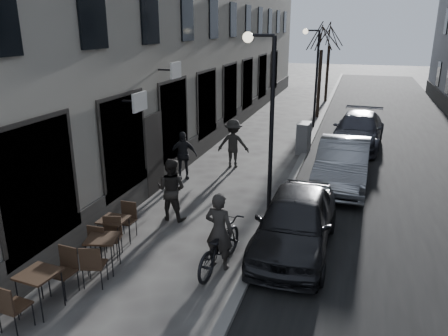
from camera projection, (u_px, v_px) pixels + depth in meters
The scene contains 18 objects.
road at pixel (391, 142), 20.64m from camera, with size 7.30×60.00×0.00m, color black.
kerb at pixel (313, 135), 21.64m from camera, with size 0.25×60.00×0.12m, color slate.
streetlamp_near at pixel (266, 107), 11.70m from camera, with size 0.90×0.28×5.09m.
streetlamp_far at pixel (314, 68), 22.60m from camera, with size 0.90×0.28×5.09m.
tree_near at pixel (322, 36), 24.83m from camera, with size 2.40×2.40×5.70m.
tree_far at pixel (330, 34), 30.28m from camera, with size 2.40×2.40×5.70m.
bistro_set_a at pixel (40, 288), 8.28m from camera, with size 0.74×1.69×0.98m.
bistro_set_b at pixel (103, 250), 9.68m from camera, with size 0.83×1.67×0.96m.
bistro_set_c at pixel (114, 230), 10.66m from camera, with size 0.64×1.57×0.93m.
utility_cabinet at pixel (304, 138), 18.64m from camera, with size 0.49×0.88×1.32m, color slate.
bicycle at pixel (219, 245), 9.79m from camera, with size 0.73×2.10×1.10m, color black.
cyclist_rider at pixel (219, 231), 9.68m from camera, with size 0.66×0.43×1.80m, color black.
pedestrian_near at pixel (171, 189), 12.17m from camera, with size 0.86×0.67×1.78m, color black.
pedestrian_mid at pixel (233, 144), 16.70m from camera, with size 1.20×0.69×1.86m, color black.
pedestrian_far at pixel (183, 155), 15.48m from camera, with size 1.00×0.42×1.71m, color black.
car_near at pixel (295, 221), 10.51m from camera, with size 1.76×4.37×1.49m, color black.
car_mid at pixel (343, 163), 14.85m from camera, with size 1.65×4.74×1.56m, color gray.
car_far at pixel (358, 130), 19.67m from camera, with size 2.08×5.12×1.49m, color #363740.
Camera 1 is at (2.17, -5.44, 5.24)m, focal length 35.00 mm.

